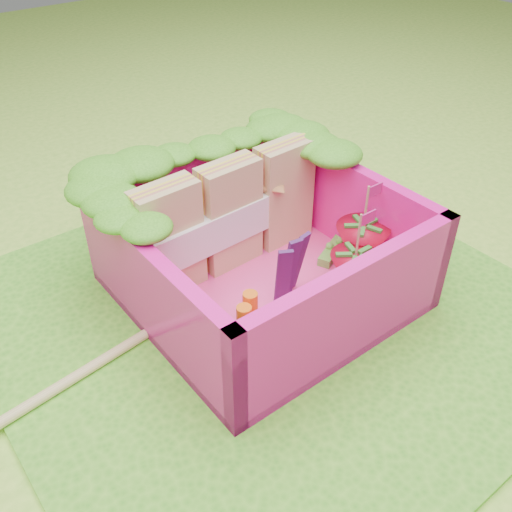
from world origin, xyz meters
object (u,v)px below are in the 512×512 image
at_px(bento_box, 262,249).
at_px(strawberry_right, 361,248).
at_px(broccoli, 217,339).
at_px(chopsticks, 43,397).
at_px(strawberry_left, 353,275).
at_px(sandwich_stack, 231,215).

bearing_deg(bento_box, strawberry_right, -25.31).
height_order(broccoli, chopsticks, broccoli).
xyz_separation_m(strawberry_left, chopsticks, (-1.49, 0.36, -0.16)).
relative_size(sandwich_stack, strawberry_right, 2.07).
height_order(bento_box, broccoli, bento_box).
relative_size(bento_box, chopsticks, 0.61).
xyz_separation_m(strawberry_left, strawberry_right, (0.18, 0.12, 0.01)).
bearing_deg(sandwich_stack, chopsticks, -167.58).
relative_size(strawberry_left, strawberry_right, 0.94).
xyz_separation_m(sandwich_stack, chopsticks, (-1.19, -0.26, -0.32)).
bearing_deg(strawberry_left, chopsticks, 166.47).
xyz_separation_m(sandwich_stack, broccoli, (-0.52, -0.62, -0.11)).
height_order(sandwich_stack, strawberry_right, sandwich_stack).
height_order(strawberry_left, strawberry_right, strawberry_right).
bearing_deg(strawberry_left, sandwich_stack, 115.90).
height_order(bento_box, strawberry_right, strawberry_right).
bearing_deg(broccoli, strawberry_left, -0.32).
bearing_deg(strawberry_right, bento_box, 154.69).
height_order(sandwich_stack, chopsticks, sandwich_stack).
relative_size(sandwich_stack, broccoli, 3.23).
bearing_deg(sandwich_stack, strawberry_right, -46.14).
bearing_deg(chopsticks, broccoli, -27.87).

